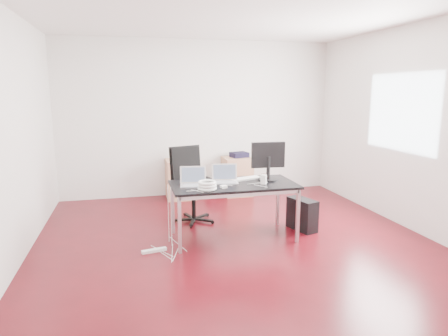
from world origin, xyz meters
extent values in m
plane|color=#3E070D|center=(0.00, 0.00, 0.00)|extent=(5.00, 5.00, 0.00)
plane|color=silver|center=(0.00, 0.00, 2.80)|extent=(5.00, 5.00, 0.00)
plane|color=silver|center=(0.00, 2.50, 1.40)|extent=(5.00, 0.00, 5.00)
plane|color=silver|center=(0.00, -2.50, 1.40)|extent=(5.00, 0.00, 5.00)
plane|color=silver|center=(-2.50, 0.00, 1.40)|extent=(0.00, 5.00, 5.00)
plane|color=silver|center=(2.50, 0.00, 1.40)|extent=(0.00, 5.00, 5.00)
plane|color=white|center=(2.48, 0.20, 1.60)|extent=(0.00, 1.50, 1.50)
cube|color=black|center=(0.02, 0.10, 0.71)|extent=(1.60, 0.80, 0.03)
cube|color=silver|center=(-0.73, -0.25, 0.35)|extent=(0.04, 0.04, 0.70)
cube|color=silver|center=(-0.73, 0.45, 0.35)|extent=(0.04, 0.04, 0.70)
cube|color=silver|center=(0.77, -0.25, 0.35)|extent=(0.04, 0.04, 0.70)
cube|color=silver|center=(0.77, 0.45, 0.35)|extent=(0.04, 0.04, 0.70)
cylinder|color=black|center=(-0.38, 0.87, 0.23)|extent=(0.06, 0.06, 0.47)
cube|color=black|center=(-0.38, 0.87, 0.50)|extent=(0.60, 0.59, 0.06)
cube|color=black|center=(-0.45, 1.08, 0.81)|extent=(0.47, 0.24, 0.55)
cube|color=#A67253|center=(-0.39, 2.23, 0.35)|extent=(0.50, 0.50, 0.70)
cube|color=#A67253|center=(0.66, 2.23, 0.35)|extent=(0.50, 0.50, 0.70)
cube|color=black|center=(1.02, 0.17, 0.22)|extent=(0.32, 0.49, 0.44)
cylinder|color=black|center=(0.20, 2.25, 0.14)|extent=(0.26, 0.26, 0.28)
cube|color=white|center=(-1.03, -0.14, 0.02)|extent=(0.31, 0.12, 0.04)
cube|color=silver|center=(-0.51, 0.07, 0.74)|extent=(0.36, 0.28, 0.01)
cube|color=silver|center=(-0.49, 0.18, 0.85)|extent=(0.33, 0.10, 0.22)
cube|color=#475166|center=(-0.49, 0.17, 0.85)|extent=(0.29, 0.08, 0.18)
cube|color=silver|center=(-0.08, 0.14, 0.74)|extent=(0.37, 0.28, 0.01)
cube|color=silver|center=(-0.06, 0.26, 0.85)|extent=(0.33, 0.10, 0.22)
cube|color=#475166|center=(-0.06, 0.25, 0.85)|extent=(0.29, 0.09, 0.18)
cylinder|color=black|center=(0.51, 0.18, 0.74)|extent=(0.26, 0.26, 0.02)
cylinder|color=black|center=(0.51, 0.18, 0.90)|extent=(0.05, 0.05, 0.30)
cube|color=black|center=(0.51, 0.19, 1.07)|extent=(0.45, 0.07, 0.34)
cube|color=#475166|center=(0.51, 0.22, 1.07)|extent=(0.40, 0.03, 0.29)
cube|color=white|center=(0.23, 0.30, 0.74)|extent=(0.46, 0.26, 0.02)
cylinder|color=white|center=(0.38, -0.02, 0.79)|extent=(0.08, 0.08, 0.12)
cylinder|color=#4F221B|center=(0.43, 0.12, 0.78)|extent=(0.09, 0.09, 0.10)
torus|color=white|center=(-0.38, -0.14, 0.75)|extent=(0.24, 0.24, 0.04)
torus|color=white|center=(-0.38, -0.14, 0.78)|extent=(0.23, 0.23, 0.04)
torus|color=white|center=(-0.38, -0.14, 0.82)|extent=(0.22, 0.22, 0.04)
cube|color=white|center=(-0.16, -0.09, 0.74)|extent=(0.09, 0.09, 0.03)
cube|color=#9E9E9E|center=(-0.36, 2.25, 0.79)|extent=(0.11, 0.10, 0.18)
cube|color=black|center=(0.71, 2.26, 0.74)|extent=(0.35, 0.30, 0.09)
camera|label=1|loc=(-1.29, -4.73, 1.90)|focal=32.00mm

